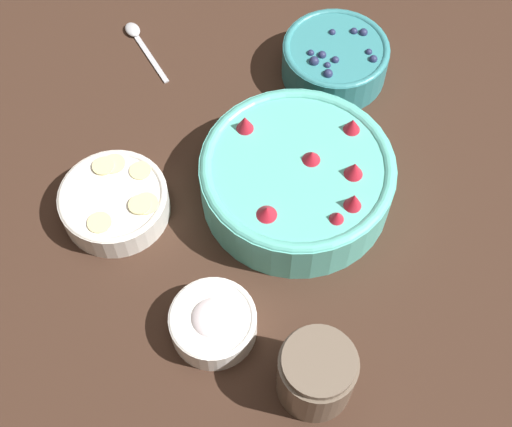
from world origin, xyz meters
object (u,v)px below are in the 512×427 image
bowl_bananas (115,201)px  bowl_cream (213,322)px  jar_chocolate (316,374)px  bowl_strawberries (297,177)px  bowl_blueberries (335,58)px

bowl_bananas → bowl_cream: bearing=-114.2°
bowl_bananas → jar_chocolate: bearing=-106.0°
bowl_strawberries → bowl_cream: bearing=178.8°
bowl_strawberries → bowl_bananas: bearing=123.4°
bowl_strawberries → bowl_cream: 0.23m
bowl_blueberries → jar_chocolate: jar_chocolate is taller
bowl_strawberries → jar_chocolate: 0.27m
bowl_blueberries → jar_chocolate: size_ratio=1.70×
bowl_cream → bowl_bananas: bearing=65.8°
bowl_bananas → bowl_blueberries: bearing=-24.3°
bowl_blueberries → bowl_strawberries: bearing=-169.1°
bowl_cream → jar_chocolate: bearing=-93.0°
bowl_blueberries → bowl_cream: size_ratio=1.48×
bowl_blueberries → jar_chocolate: 0.49m
bowl_strawberries → bowl_blueberries: bearing=10.9°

